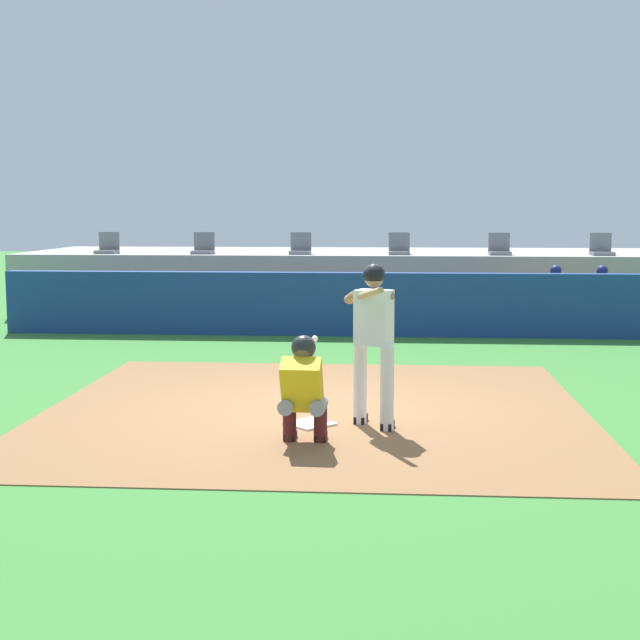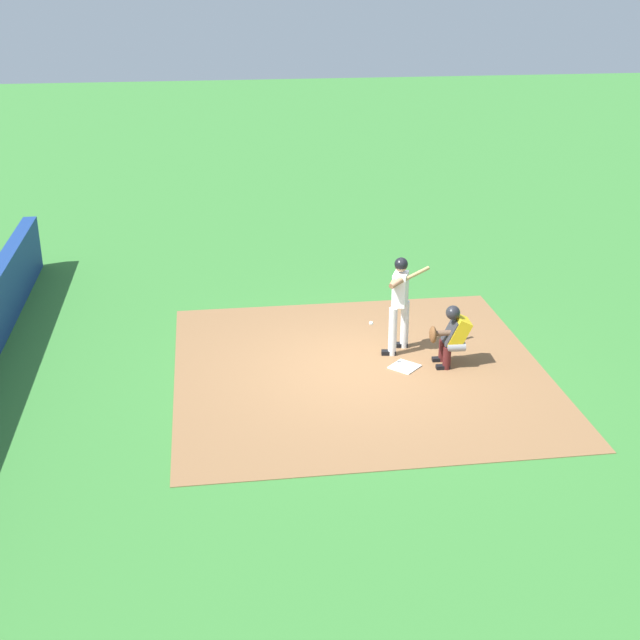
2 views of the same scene
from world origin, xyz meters
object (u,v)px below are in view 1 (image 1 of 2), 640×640
(stadium_seat_1, at_px, (203,248))
(stadium_seat_2, at_px, (300,248))
(home_plate, at_px, (310,424))
(stadium_seat_0, at_px, (108,247))
(dugout_player_1, at_px, (603,298))
(stadium_seat_4, at_px, (499,249))
(batter_at_plate, at_px, (373,334))
(catcher_crouched, at_px, (303,386))
(dugout_player_0, at_px, (556,297))
(stadium_seat_3, at_px, (399,248))
(stadium_seat_5, at_px, (601,249))

(stadium_seat_1, bearing_deg, stadium_seat_2, 0.00)
(home_plate, height_order, stadium_seat_0, stadium_seat_0)
(dugout_player_1, distance_m, stadium_seat_4, 2.83)
(batter_at_plate, relative_size, stadium_seat_0, 3.76)
(catcher_crouched, bearing_deg, dugout_player_0, 65.28)
(dugout_player_1, relative_size, stadium_seat_4, 2.71)
(catcher_crouched, relative_size, stadium_seat_3, 3.74)
(stadium_seat_5, bearing_deg, stadium_seat_1, 180.00)
(home_plate, bearing_deg, stadium_seat_0, 118.02)
(stadium_seat_3, height_order, stadium_seat_5, same)
(stadium_seat_2, bearing_deg, home_plate, -83.92)
(stadium_seat_2, distance_m, stadium_seat_5, 6.50)
(stadium_seat_0, xyz_separation_m, stadium_seat_1, (2.17, 0.00, 0.00))
(batter_at_plate, bearing_deg, stadium_seat_2, 99.86)
(stadium_seat_5, bearing_deg, stadium_seat_0, 180.00)
(dugout_player_1, relative_size, stadium_seat_2, 2.71)
(home_plate, bearing_deg, dugout_player_1, 58.39)
(stadium_seat_4, relative_size, stadium_seat_5, 1.00)
(catcher_crouched, distance_m, stadium_seat_5, 12.28)
(batter_at_plate, xyz_separation_m, stadium_seat_5, (4.73, 10.21, 0.50))
(catcher_crouched, distance_m, dugout_player_0, 9.85)
(stadium_seat_3, distance_m, stadium_seat_5, 4.33)
(dugout_player_0, distance_m, stadium_seat_3, 3.76)
(stadium_seat_3, height_order, stadium_seat_4, same)
(stadium_seat_0, height_order, stadium_seat_4, same)
(stadium_seat_0, bearing_deg, stadium_seat_3, 0.00)
(stadium_seat_1, height_order, stadium_seat_3, same)
(stadium_seat_3, bearing_deg, stadium_seat_5, 0.00)
(dugout_player_1, relative_size, stadium_seat_0, 2.71)
(home_plate, xyz_separation_m, stadium_seat_1, (-3.25, 10.18, 1.51))
(stadium_seat_0, height_order, stadium_seat_2, same)
(catcher_crouched, height_order, stadium_seat_4, stadium_seat_4)
(dugout_player_0, relative_size, stadium_seat_0, 2.71)
(batter_at_plate, bearing_deg, stadium_seat_1, 111.11)
(home_plate, xyz_separation_m, dugout_player_0, (4.12, 8.14, 0.65))
(stadium_seat_1, bearing_deg, dugout_player_1, -13.83)
(batter_at_plate, bearing_deg, dugout_player_1, 62.14)
(stadium_seat_3, xyz_separation_m, stadium_seat_5, (4.33, 0.00, 0.00))
(stadium_seat_1, bearing_deg, stadium_seat_3, 0.00)
(dugout_player_0, height_order, stadium_seat_4, stadium_seat_4)
(stadium_seat_0, xyz_separation_m, stadium_seat_5, (10.83, 0.00, 0.00))
(batter_at_plate, height_order, catcher_crouched, batter_at_plate)
(catcher_crouched, relative_size, stadium_seat_5, 3.74)
(stadium_seat_2, bearing_deg, catcher_crouched, -84.37)
(batter_at_plate, xyz_separation_m, stadium_seat_2, (-1.77, 10.21, 0.50))
(batter_at_plate, distance_m, catcher_crouched, 1.12)
(batter_at_plate, bearing_deg, catcher_crouched, -131.72)
(dugout_player_0, distance_m, dugout_player_1, 0.89)
(dugout_player_0, relative_size, stadium_seat_5, 2.71)
(dugout_player_1, bearing_deg, stadium_seat_3, 152.63)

